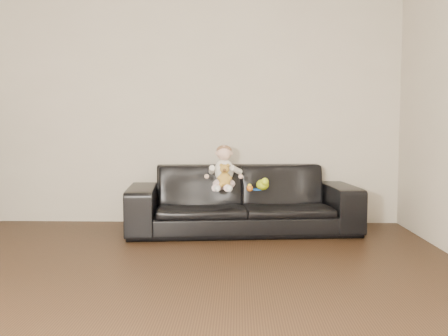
{
  "coord_description": "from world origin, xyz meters",
  "views": [
    {
      "loc": [
        0.71,
        -2.84,
        1.06
      ],
      "look_at": [
        0.57,
        2.14,
        0.67
      ],
      "focal_mm": 40.0,
      "sensor_mm": 36.0,
      "label": 1
    }
  ],
  "objects_px": {
    "sofa": "(242,199)",
    "teddy_bear": "(225,175)",
    "toy_blue_disc": "(257,189)",
    "toy_rattle": "(250,188)",
    "toy_green": "(262,185)",
    "baby": "(224,170)"
  },
  "relations": [
    {
      "from": "baby",
      "to": "sofa",
      "type": "bearing_deg",
      "value": 48.4
    },
    {
      "from": "baby",
      "to": "toy_blue_disc",
      "type": "relative_size",
      "value": 4.75
    },
    {
      "from": "teddy_bear",
      "to": "toy_rattle",
      "type": "height_order",
      "value": "teddy_bear"
    },
    {
      "from": "sofa",
      "to": "teddy_bear",
      "type": "xyz_separation_m",
      "value": [
        -0.18,
        -0.26,
        0.27
      ]
    },
    {
      "from": "toy_green",
      "to": "toy_blue_disc",
      "type": "xyz_separation_m",
      "value": [
        -0.05,
        0.01,
        -0.05
      ]
    },
    {
      "from": "toy_green",
      "to": "toy_rattle",
      "type": "xyz_separation_m",
      "value": [
        -0.13,
        -0.11,
        -0.02
      ]
    },
    {
      "from": "teddy_bear",
      "to": "toy_rattle",
      "type": "distance_m",
      "value": 0.28
    },
    {
      "from": "toy_green",
      "to": "toy_blue_disc",
      "type": "bearing_deg",
      "value": 174.24
    },
    {
      "from": "toy_blue_disc",
      "to": "toy_green",
      "type": "bearing_deg",
      "value": -5.76
    },
    {
      "from": "toy_green",
      "to": "toy_blue_disc",
      "type": "relative_size",
      "value": 1.65
    },
    {
      "from": "baby",
      "to": "toy_rattle",
      "type": "height_order",
      "value": "baby"
    },
    {
      "from": "baby",
      "to": "toy_blue_disc",
      "type": "xyz_separation_m",
      "value": [
        0.33,
        -0.0,
        -0.19
      ]
    },
    {
      "from": "sofa",
      "to": "toy_green",
      "type": "bearing_deg",
      "value": -39.61
    },
    {
      "from": "teddy_bear",
      "to": "toy_green",
      "type": "xyz_separation_m",
      "value": [
        0.38,
        0.13,
        -0.11
      ]
    },
    {
      "from": "teddy_bear",
      "to": "toy_green",
      "type": "bearing_deg",
      "value": 34.95
    },
    {
      "from": "sofa",
      "to": "toy_blue_disc",
      "type": "xyz_separation_m",
      "value": [
        0.15,
        -0.13,
        0.11
      ]
    },
    {
      "from": "toy_green",
      "to": "toy_blue_disc",
      "type": "height_order",
      "value": "toy_green"
    },
    {
      "from": "toy_rattle",
      "to": "toy_green",
      "type": "bearing_deg",
      "value": 39.97
    },
    {
      "from": "sofa",
      "to": "teddy_bear",
      "type": "relative_size",
      "value": 10.53
    },
    {
      "from": "toy_green",
      "to": "toy_rattle",
      "type": "relative_size",
      "value": 2.39
    },
    {
      "from": "teddy_bear",
      "to": "sofa",
      "type": "bearing_deg",
      "value": 72.32
    },
    {
      "from": "baby",
      "to": "teddy_bear",
      "type": "bearing_deg",
      "value": -71.26
    }
  ]
}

